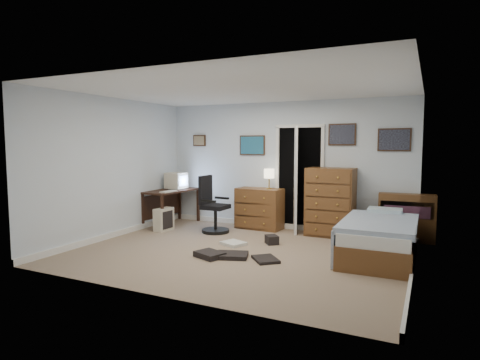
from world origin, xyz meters
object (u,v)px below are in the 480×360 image
object	(u,v)px
tall_dresser	(330,202)
low_dresser	(260,208)
office_chair	(213,210)
bed	(379,238)
computer_desk	(168,198)

from	to	relation	value
tall_dresser	low_dresser	bearing A→B (deg)	179.90
tall_dresser	office_chair	bearing A→B (deg)	-161.34
tall_dresser	bed	world-z (taller)	tall_dresser
tall_dresser	bed	size ratio (longest dim) A/B	0.65
office_chair	low_dresser	bearing A→B (deg)	48.29
computer_desk	bed	world-z (taller)	computer_desk
tall_dresser	computer_desk	bearing A→B (deg)	-172.11
office_chair	low_dresser	world-z (taller)	office_chair
office_chair	bed	size ratio (longest dim) A/B	0.56
office_chair	tall_dresser	world-z (taller)	tall_dresser
computer_desk	low_dresser	distance (m)	1.94
low_dresser	tall_dresser	xyz separation A→B (m)	(1.41, -0.02, 0.22)
low_dresser	bed	distance (m)	2.64
low_dresser	tall_dresser	bearing A→B (deg)	2.66
computer_desk	tall_dresser	size ratio (longest dim) A/B	1.04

